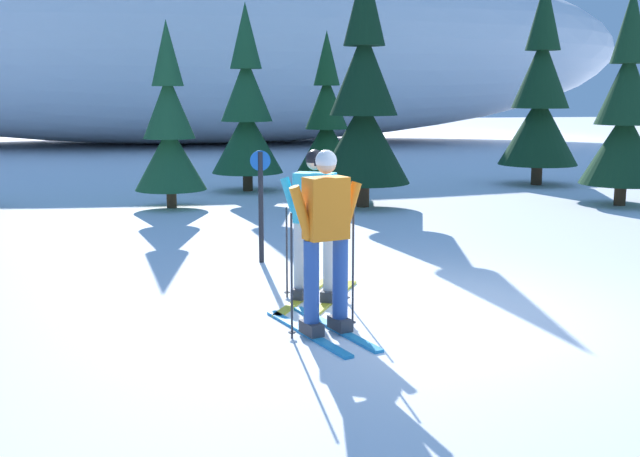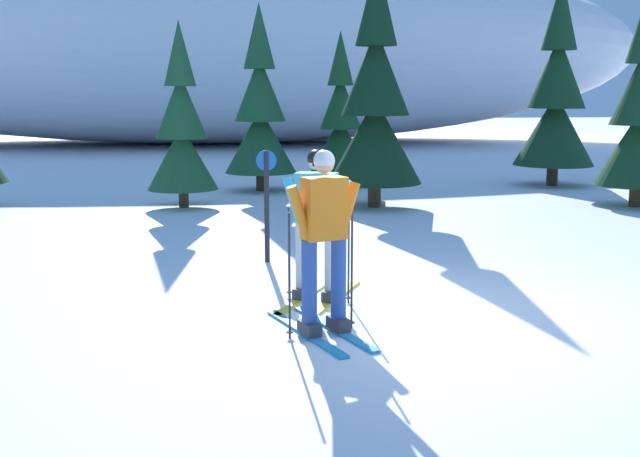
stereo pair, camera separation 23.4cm
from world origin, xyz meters
name	(u,v)px [view 1 (the left image)]	position (x,y,z in m)	size (l,w,h in m)	color
ground_plane	(440,315)	(0.00, 0.00, 0.00)	(120.00, 120.00, 0.00)	white
skier_cyan_jacket	(315,223)	(-1.23, 0.76, 0.91)	(1.21, 1.71, 1.72)	gold
skier_orange_jacket	(326,239)	(-1.34, -0.46, 0.95)	(0.92, 1.69, 1.81)	#2893CC
pine_tree_left	(169,131)	(-2.92, 8.32, 1.57)	(1.45, 1.45, 3.76)	#47301E
pine_tree_center_left	(247,114)	(-1.15, 10.80, 1.84)	(1.70, 1.70, 4.40)	#47301E
pine_tree_center	(327,123)	(0.86, 11.27, 1.60)	(1.47, 1.47, 3.82)	#47301E
pine_tree_center_right	(364,105)	(0.98, 7.81, 2.08)	(1.92, 1.92, 4.98)	#47301E
pine_tree_right	(540,100)	(6.24, 10.78, 2.15)	(1.99, 1.99, 5.14)	#47301E
pine_tree_far_right	(625,116)	(6.33, 7.05, 1.86)	(1.72, 1.72, 4.46)	#47301E
snow_ridge_background	(192,47)	(-2.10, 28.74, 4.35)	(40.46, 17.98, 8.69)	white
trail_marker_post	(261,200)	(-1.62, 2.90, 0.88)	(0.28, 0.07, 1.56)	black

